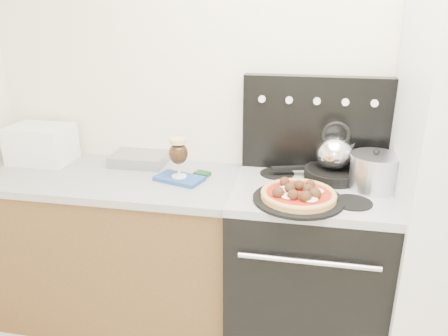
% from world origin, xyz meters
% --- Properties ---
extents(room_shell, '(3.52, 3.01, 2.52)m').
position_xyz_m(room_shell, '(0.00, 0.29, 1.25)').
color(room_shell, beige).
rests_on(room_shell, ground).
extents(base_cabinet, '(1.45, 0.60, 0.86)m').
position_xyz_m(base_cabinet, '(-1.02, 1.20, 0.43)').
color(base_cabinet, brown).
rests_on(base_cabinet, ground).
extents(countertop, '(1.48, 0.63, 0.04)m').
position_xyz_m(countertop, '(-1.02, 1.20, 0.88)').
color(countertop, '#A0A0A0').
rests_on(countertop, base_cabinet).
extents(stove_body, '(0.76, 0.65, 0.88)m').
position_xyz_m(stove_body, '(0.08, 1.18, 0.44)').
color(stove_body, black).
rests_on(stove_body, ground).
extents(cooktop, '(0.76, 0.65, 0.04)m').
position_xyz_m(cooktop, '(0.08, 1.18, 0.90)').
color(cooktop, '#ADADB2').
rests_on(cooktop, stove_body).
extents(backguard, '(0.76, 0.08, 0.50)m').
position_xyz_m(backguard, '(0.08, 1.45, 1.17)').
color(backguard, black).
rests_on(backguard, cooktop).
extents(toaster_oven, '(0.34, 0.25, 0.21)m').
position_xyz_m(toaster_oven, '(-1.46, 1.33, 1.01)').
color(toaster_oven, white).
rests_on(toaster_oven, countertop).
extents(foil_sheet, '(0.31, 0.23, 0.06)m').
position_xyz_m(foil_sheet, '(-0.89, 1.39, 0.93)').
color(foil_sheet, '#B7B7CA').
rests_on(foil_sheet, countertop).
extents(oven_mitt, '(0.28, 0.21, 0.02)m').
position_xyz_m(oven_mitt, '(-0.60, 1.19, 0.91)').
color(oven_mitt, '#254A91').
rests_on(oven_mitt, countertop).
extents(beer_glass, '(0.12, 0.12, 0.21)m').
position_xyz_m(beer_glass, '(-0.60, 1.19, 1.03)').
color(beer_glass, black).
rests_on(beer_glass, oven_mitt).
extents(pizza_pan, '(0.49, 0.49, 0.01)m').
position_xyz_m(pizza_pan, '(0.02, 1.01, 0.93)').
color(pizza_pan, black).
rests_on(pizza_pan, cooktop).
extents(pizza, '(0.38, 0.38, 0.05)m').
position_xyz_m(pizza, '(0.02, 1.01, 0.96)').
color(pizza, tan).
rests_on(pizza, pizza_pan).
extents(skillet, '(0.36, 0.36, 0.05)m').
position_xyz_m(skillet, '(0.18, 1.31, 0.95)').
color(skillet, black).
rests_on(skillet, cooktop).
extents(tea_kettle, '(0.23, 0.23, 0.21)m').
position_xyz_m(tea_kettle, '(0.18, 1.31, 1.08)').
color(tea_kettle, silver).
rests_on(tea_kettle, skillet).
extents(stock_pot, '(0.26, 0.26, 0.16)m').
position_xyz_m(stock_pot, '(0.37, 1.21, 1.00)').
color(stock_pot, silver).
rests_on(stock_pot, cooktop).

